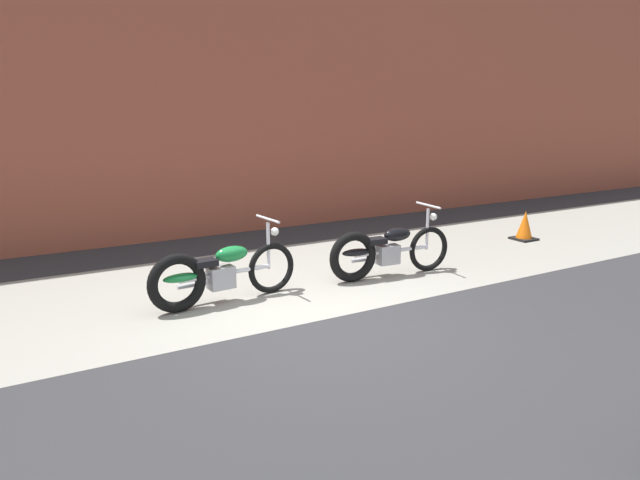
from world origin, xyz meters
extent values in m
plane|color=#2D2D30|center=(0.00, 0.00, 0.00)|extent=(80.00, 80.00, 0.00)
cube|color=gray|center=(0.00, 1.75, 0.00)|extent=(36.00, 3.50, 0.01)
cube|color=brown|center=(0.00, 5.20, 2.80)|extent=(36.00, 0.50, 5.60)
torus|color=black|center=(-0.09, 1.21, 0.34)|extent=(0.68, 0.14, 0.68)
torus|color=black|center=(-1.39, 1.10, 0.36)|extent=(0.74, 0.19, 0.73)
cylinder|color=silver|center=(-0.74, 1.16, 0.38)|extent=(1.24, 0.16, 0.06)
cube|color=#99999E|center=(-0.82, 1.15, 0.34)|extent=(0.34, 0.25, 0.28)
ellipsoid|color=#197A38|center=(-0.66, 1.16, 0.62)|extent=(0.45, 0.23, 0.20)
ellipsoid|color=#197A38|center=(-1.34, 1.11, 0.42)|extent=(0.45, 0.22, 0.10)
cube|color=black|center=(-1.02, 1.13, 0.56)|extent=(0.30, 0.22, 0.08)
cylinder|color=silver|center=(-0.13, 1.21, 0.65)|extent=(0.05, 0.05, 0.62)
cylinder|color=silver|center=(-0.13, 1.21, 1.01)|extent=(0.08, 0.58, 0.03)
sphere|color=white|center=(-0.03, 1.22, 0.83)|extent=(0.11, 0.11, 0.11)
cylinder|color=silver|center=(-1.07, 1.28, 0.26)|extent=(0.55, 0.11, 0.06)
torus|color=black|center=(2.40, 0.98, 0.34)|extent=(0.68, 0.13, 0.68)
torus|color=black|center=(1.11, 1.08, 0.36)|extent=(0.74, 0.19, 0.73)
cylinder|color=silver|center=(1.76, 1.03, 0.38)|extent=(1.24, 0.15, 0.06)
cube|color=#99999E|center=(1.68, 1.03, 0.34)|extent=(0.34, 0.24, 0.28)
ellipsoid|color=black|center=(1.84, 1.02, 0.62)|extent=(0.45, 0.22, 0.20)
ellipsoid|color=black|center=(1.16, 1.07, 0.42)|extent=(0.45, 0.21, 0.10)
cube|color=black|center=(1.48, 1.05, 0.56)|extent=(0.29, 0.22, 0.08)
cylinder|color=silver|center=(2.37, 0.98, 0.65)|extent=(0.05, 0.05, 0.62)
cylinder|color=silver|center=(2.37, 0.98, 1.01)|extent=(0.08, 0.58, 0.03)
sphere|color=white|center=(2.46, 0.97, 0.83)|extent=(0.11, 0.11, 0.11)
cylinder|color=silver|center=(1.45, 1.20, 0.26)|extent=(0.55, 0.10, 0.06)
cone|color=orange|center=(5.33, 1.68, 0.28)|extent=(0.32, 0.32, 0.55)
cube|color=black|center=(5.33, 1.68, 0.02)|extent=(0.40, 0.40, 0.04)
camera|label=1|loc=(-3.10, -5.31, 2.40)|focal=31.48mm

